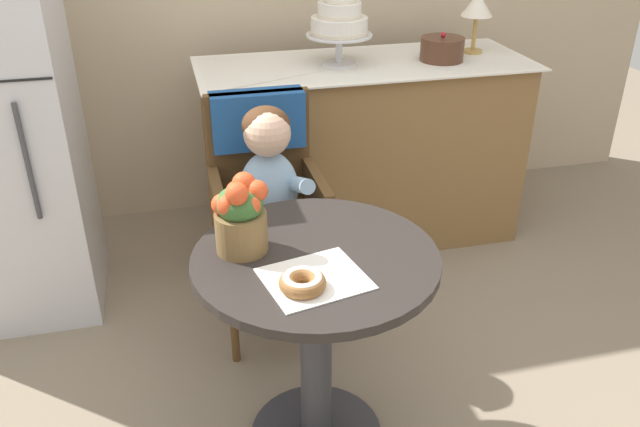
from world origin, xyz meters
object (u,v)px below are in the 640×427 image
Objects in this scene: seated_child at (270,185)px; tiered_cake_stand at (339,21)px; table_lamp at (477,7)px; wicker_chair at (264,177)px; donut_front at (302,282)px; flower_vase at (240,214)px; cafe_table at (316,314)px; round_layer_cake at (442,49)px.

tiered_cake_stand reaches higher than seated_child.
wicker_chair is at bearing -151.43° from table_lamp.
flower_vase is (-0.13, 0.24, 0.09)m from donut_front.
table_lamp reaches higher than wicker_chair.
flower_vase is 1.85m from table_lamp.
wicker_chair is at bearing 75.49° from flower_vase.
flower_vase is 0.71× the size of tiered_cake_stand.
flower_vase is at bearing 158.64° from cafe_table.
donut_front is at bearing -108.83° from tiered_cake_stand.
seated_child is 3.10× the size of flower_vase.
seated_child is at bearing 86.67° from donut_front.
cafe_table is 2.53× the size of table_lamp.
cafe_table is at bearing -125.91° from round_layer_cake.
round_layer_cake is at bearing 46.72° from flower_vase.
tiered_cake_stand is at bearing 71.17° from donut_front.
round_layer_cake is at bearing 54.09° from cafe_table.
seated_child is at bearing -143.98° from round_layer_cake.
flower_vase is at bearing -109.62° from wicker_chair.
flower_vase is at bearing 117.65° from donut_front.
cafe_table is at bearing -129.51° from table_lamp.
cafe_table is at bearing 65.16° from donut_front.
donut_front is 0.44× the size of table_lamp.
table_lamp reaches higher than seated_child.
tiered_cake_stand is 0.69m from table_lamp.
cafe_table is at bearing -92.61° from wicker_chair.
tiered_cake_stand is 1.16× the size of table_lamp.
flower_vase is at bearing -108.80° from seated_child.
round_layer_cake reaches higher than seated_child.
donut_front is (-0.04, -0.89, 0.10)m from wicker_chair.
table_lamp reaches higher than flower_vase.
cafe_table is 0.74m from wicker_chair.
round_layer_cake is (0.94, 0.68, 0.28)m from seated_child.
wicker_chair is 1.31× the size of seated_child.
tiered_cake_stand is (0.62, 1.22, 0.26)m from flower_vase.
wicker_chair is 0.89m from donut_front.
flower_vase is 0.82× the size of table_lamp.
seated_child is 0.54m from flower_vase.
table_lamp is at bearing 50.49° from cafe_table.
wicker_chair is 4.07× the size of flower_vase.
round_layer_cake reaches higher than wicker_chair.
seated_child is 1.19m from round_layer_cake.
donut_front is at bearing -124.78° from round_layer_cake.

